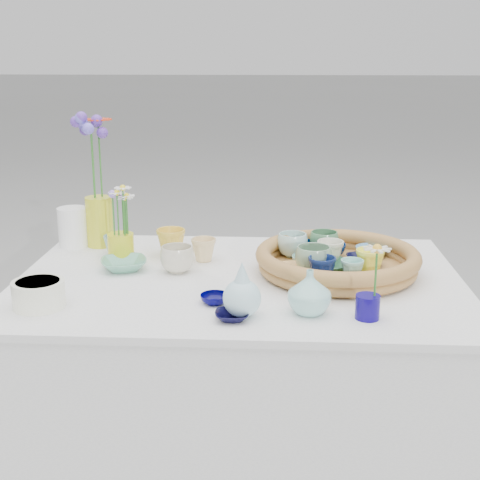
{
  "coord_description": "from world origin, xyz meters",
  "views": [
    {
      "loc": [
        0.1,
        -1.8,
        1.39
      ],
      "look_at": [
        0.0,
        0.02,
        0.87
      ],
      "focal_mm": 50.0,
      "sensor_mm": 36.0,
      "label": 1
    }
  ],
  "objects": [
    {
      "name": "fluted_bowl",
      "position": [
        -0.49,
        -0.25,
        0.8
      ],
      "size": [
        0.17,
        0.17,
        0.07
      ],
      "primitive_type": null,
      "rotation": [
        0.0,
        0.0,
        0.31
      ],
      "color": "white",
      "rests_on": "display_table"
    },
    {
      "name": "loose_ceramic_0",
      "position": [
        -0.23,
        0.2,
        0.81
      ],
      "size": [
        0.1,
        0.1,
        0.09
      ],
      "primitive_type": "imported",
      "rotation": [
        0.0,
        0.0,
        -0.06
      ],
      "color": "gold",
      "rests_on": "display_table"
    },
    {
      "name": "loose_ceramic_2",
      "position": [
        -0.34,
        0.05,
        0.78
      ],
      "size": [
        0.17,
        0.17,
        0.03
      ],
      "primitive_type": "imported",
      "rotation": [
        0.0,
        0.0,
        0.3
      ],
      "color": "#63A98B",
      "rests_on": "display_table"
    },
    {
      "name": "tray_ceramic_12",
      "position": [
        0.25,
        0.19,
        0.82
      ],
      "size": [
        0.1,
        0.1,
        0.07
      ],
      "primitive_type": "imported",
      "rotation": [
        0.0,
        0.0,
        -0.19
      ],
      "color": "#4A8254",
      "rests_on": "wicker_tray"
    },
    {
      "name": "tray_ceramic_3",
      "position": [
        0.25,
        0.01,
        0.8
      ],
      "size": [
        0.15,
        0.15,
        0.03
      ],
      "primitive_type": "imported",
      "rotation": [
        0.0,
        0.0,
        0.26
      ],
      "color": "#397754",
      "rests_on": "wicker_tray"
    },
    {
      "name": "white_pitcher",
      "position": [
        -0.56,
        0.28,
        0.83
      ],
      "size": [
        0.15,
        0.12,
        0.13
      ],
      "primitive_type": null,
      "rotation": [
        0.0,
        0.0,
        -0.14
      ],
      "color": "white",
      "rests_on": "display_table"
    },
    {
      "name": "hydrangea",
      "position": [
        -0.48,
        0.28,
        1.04
      ],
      "size": [
        0.12,
        0.12,
        0.32
      ],
      "primitive_type": null,
      "rotation": [
        0.0,
        0.0,
        0.35
      ],
      "color": "#6037AF",
      "rests_on": "tall_vase_yellow"
    },
    {
      "name": "tray_ceramic_5",
      "position": [
        0.19,
        0.07,
        0.8
      ],
      "size": [
        0.12,
        0.12,
        0.03
      ],
      "primitive_type": "imported",
      "rotation": [
        0.0,
        0.0,
        -0.42
      ],
      "color": "#97D0BB",
      "rests_on": "wicker_tray"
    },
    {
      "name": "daisy_cup",
      "position": [
        -0.37,
        0.14,
        0.81
      ],
      "size": [
        0.1,
        0.1,
        0.09
      ],
      "primitive_type": "cylinder",
      "rotation": [
        0.0,
        0.0,
        -0.35
      ],
      "color": "yellow",
      "rests_on": "display_table"
    },
    {
      "name": "gerbera",
      "position": [
        -0.47,
        0.31,
        1.05
      ],
      "size": [
        0.13,
        0.13,
        0.27
      ],
      "primitive_type": null,
      "rotation": [
        0.0,
        0.0,
        0.33
      ],
      "color": "red",
      "rests_on": "tall_vase_yellow"
    },
    {
      "name": "bud_vase_cobalt",
      "position": [
        0.32,
        -0.29,
        0.79
      ],
      "size": [
        0.08,
        0.08,
        0.06
      ],
      "primitive_type": "cylinder",
      "rotation": [
        0.0,
        0.0,
        -0.37
      ],
      "color": "#0E0363",
      "rests_on": "display_table"
    },
    {
      "name": "tray_ceramic_1",
      "position": [
        0.36,
        0.09,
        0.8
      ],
      "size": [
        0.12,
        0.12,
        0.02
      ],
      "primitive_type": "imported",
      "rotation": [
        0.0,
        0.0,
        0.19
      ],
      "color": "black",
      "rests_on": "wicker_tray"
    },
    {
      "name": "loose_ceramic_1",
      "position": [
        -0.12,
        0.15,
        0.8
      ],
      "size": [
        0.1,
        0.1,
        0.07
      ],
      "primitive_type": "imported",
      "rotation": [
        0.0,
        0.0,
        0.4
      ],
      "color": "#E8C787",
      "rests_on": "display_table"
    },
    {
      "name": "tray_ceramic_8",
      "position": [
        0.39,
        0.17,
        0.8
      ],
      "size": [
        0.12,
        0.12,
        0.03
      ],
      "primitive_type": "imported",
      "rotation": [
        0.0,
        0.0,
        -0.4
      ],
      "color": "#6FB1E3",
      "rests_on": "wicker_tray"
    },
    {
      "name": "loose_ceramic_6",
      "position": [
        -0.0,
        -0.31,
        0.78
      ],
      "size": [
        0.09,
        0.09,
        0.02
      ],
      "primitive_type": "imported",
      "rotation": [
        0.0,
        0.0,
        0.08
      ],
      "color": "black",
      "rests_on": "display_table"
    },
    {
      "name": "tray_ceramic_0",
      "position": [
        0.25,
        0.15,
        0.8
      ],
      "size": [
        0.17,
        0.17,
        0.04
      ],
      "primitive_type": "imported",
      "rotation": [
        0.0,
        0.0,
        -0.3
      ],
      "color": "navy",
      "rests_on": "wicker_tray"
    },
    {
      "name": "tray_ceramic_6",
      "position": [
        0.15,
        0.15,
        0.82
      ],
      "size": [
        0.12,
        0.12,
        0.07
      ],
      "primitive_type": "imported",
      "rotation": [
        0.0,
        0.0,
        -0.41
      ],
      "color": "silver",
      "rests_on": "wicker_tray"
    },
    {
      "name": "tray_ceramic_4",
      "position": [
        0.21,
        -0.01,
        0.82
      ],
      "size": [
        0.1,
        0.1,
        0.08
      ],
      "primitive_type": "imported",
      "rotation": [
        0.0,
        0.0,
        0.02
      ],
      "color": "#80A684",
      "rests_on": "wicker_tray"
    },
    {
      "name": "tray_ceramic_2",
      "position": [
        0.36,
        -0.01,
        0.82
      ],
      "size": [
        0.1,
        0.1,
        0.07
      ],
      "primitive_type": "imported",
      "rotation": [
        0.0,
        0.0,
        -0.33
      ],
      "color": "#FFFC44",
      "rests_on": "wicker_tray"
    },
    {
      "name": "tray_ceramic_7",
      "position": [
        0.26,
        0.08,
        0.82
      ],
      "size": [
        0.09,
        0.09,
        0.07
      ],
      "primitive_type": "imported",
      "rotation": [
        0.0,
        0.0,
        0.12
      ],
      "color": "beige",
      "rests_on": "wicker_tray"
    },
    {
      "name": "wicker_tray",
      "position": [
        0.28,
        0.05,
        0.8
      ],
      "size": [
        0.47,
        0.47,
        0.08
      ],
      "primitive_type": null,
      "color": "#956233",
      "rests_on": "display_table"
    },
    {
      "name": "tray_ceramic_10",
      "position": [
        0.14,
        -0.02,
        0.8
      ],
      "size": [
        0.13,
        0.13,
        0.02
      ],
      "primitive_type": "imported",
      "rotation": [
        0.0,
        0.0,
        0.42
      ],
      "color": "#DCA156",
      "rests_on": "wicker_tray"
    },
    {
      "name": "tray_ceramic_11",
      "position": [
        0.31,
        -0.06,
        0.81
      ],
      "size": [
        0.08,
        0.08,
        0.06
      ],
      "primitive_type": "imported",
      "rotation": [
        0.0,
        0.0,
        -0.34
      ],
      "color": "#86CCBF",
      "rests_on": "wicker_tray"
    },
    {
      "name": "tall_vase_yellow",
      "position": [
        -0.48,
        0.3,
        0.85
      ],
      "size": [
        0.11,
        0.11,
        0.16
      ],
      "primitive_type": "cylinder",
      "rotation": [
        0.0,
        0.0,
        -0.39
      ],
      "color": "gold",
      "rests_on": "display_table"
    },
    {
      "name": "tray_ceramic_9",
      "position": [
        0.23,
        -0.08,
        0.82
      ],
      "size": [
        0.09,
        0.09,
        0.07
      ],
      "primitive_type": "imported",
      "rotation": [
        0.0,
        0.0,
        -0.16
      ],
      "color": "#0D1D52",
      "rests_on": "wicker_tray"
    },
    {
      "name": "loose_ceramic_5",
      "position": [
        -0.41,
        0.2,
        0.8
      ],
      "size": [
        0.09,
        0.09,
        0.06
      ],
      "primitive_type": "imported",
      "rotation": [
        0.0,
        0.0,
        0.43
      ],
      "color": "#8AC1B7",
      "rests_on": "display_table"
    },
    {
      "name": "loose_ceramic_4",
      "position": [
        -0.05,
        -0.21,
        0.78
      ],
      "size": [
        0.08,
        0.08,
        0.02
      ],
      "primitive_type": "imported",
      "rotation": [
        0.0,
        0.0,
        -0.06
      ],
      "color": "#020046",
      "rests_on": "display_table"
    },
    {
      "name": "bud_vase_paleblue",
      "position": [
        0.02,
        -0.29,
        0.84
      ],
      "size": [
        0.12,
        0.12,
        0.14
      ],
      "primitive_type": null,
      "rotation": [
        0.0,
        0.0,
        -0.34
      ],
      "color": "silver",
      "rests_on": "display_table"
    },
    {
      "name": "bud_vase_seafoam",
      "position": [
        0.19,
        -0.26,
        0.82
      ],
      "size": [
        0.12,
        0.12,
        0.11
      ],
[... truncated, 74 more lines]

